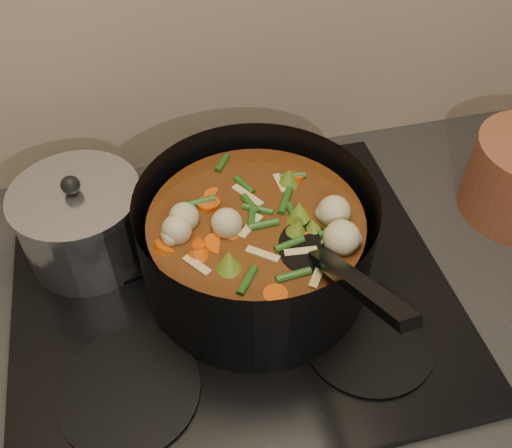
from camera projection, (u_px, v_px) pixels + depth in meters
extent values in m
cube|color=brown|center=(239.00, 431.00, 1.19)|extent=(2.60, 0.60, 0.86)
cube|color=black|center=(233.00, 304.00, 0.86)|extent=(2.64, 0.64, 0.05)
cube|color=black|center=(232.00, 290.00, 0.84)|extent=(0.62, 0.54, 0.02)
cylinder|color=black|center=(129.00, 390.00, 0.71)|extent=(0.18, 0.18, 0.01)
cylinder|color=black|center=(368.00, 337.00, 0.77)|extent=(0.18, 0.18, 0.01)
cylinder|color=black|center=(114.00, 240.00, 0.89)|extent=(0.18, 0.18, 0.01)
cylinder|color=black|center=(310.00, 205.00, 0.94)|extent=(0.18, 0.18, 0.01)
cylinder|color=black|center=(256.00, 240.00, 0.78)|extent=(0.34, 0.34, 0.16)
cylinder|color=black|center=(256.00, 274.00, 0.84)|extent=(0.31, 0.31, 0.01)
cylinder|color=#5A2A0F|center=(256.00, 247.00, 0.79)|extent=(0.29, 0.29, 0.11)
cylinder|color=#DB620A|center=(287.00, 215.00, 0.76)|extent=(0.03, 0.03, 0.03)
cylinder|color=#DB620A|center=(273.00, 184.00, 0.81)|extent=(0.04, 0.04, 0.03)
cylinder|color=#DB620A|center=(208.00, 177.00, 0.82)|extent=(0.05, 0.04, 0.03)
cylinder|color=#DB620A|center=(211.00, 224.00, 0.75)|extent=(0.03, 0.04, 0.03)
cylinder|color=#DB620A|center=(221.00, 270.00, 0.70)|extent=(0.04, 0.04, 0.03)
cylinder|color=#DB620A|center=(273.00, 242.00, 0.73)|extent=(0.05, 0.05, 0.03)
cylinder|color=#DB620A|center=(314.00, 223.00, 0.75)|extent=(0.04, 0.04, 0.03)
cylinder|color=#DB620A|center=(301.00, 176.00, 0.82)|extent=(0.04, 0.03, 0.03)
cylinder|color=#DB620A|center=(240.00, 192.00, 0.79)|extent=(0.04, 0.05, 0.03)
cylinder|color=#DB620A|center=(188.00, 211.00, 0.77)|extent=(0.04, 0.04, 0.03)
sphere|color=tan|center=(305.00, 205.00, 0.76)|extent=(0.04, 0.04, 0.04)
sphere|color=tan|center=(242.00, 180.00, 0.79)|extent=(0.04, 0.04, 0.04)
sphere|color=tan|center=(207.00, 227.00, 0.73)|extent=(0.04, 0.04, 0.04)
sphere|color=tan|center=(278.00, 249.00, 0.70)|extent=(0.04, 0.04, 0.04)
sphere|color=tan|center=(301.00, 197.00, 0.77)|extent=(0.04, 0.04, 0.04)
cone|color=olive|center=(240.00, 270.00, 0.69)|extent=(0.04, 0.04, 0.04)
cone|color=olive|center=(323.00, 235.00, 0.73)|extent=(0.04, 0.04, 0.04)
cone|color=olive|center=(289.00, 176.00, 0.80)|extent=(0.04, 0.04, 0.04)
cone|color=olive|center=(205.00, 187.00, 0.79)|extent=(0.04, 0.04, 0.04)
cone|color=olive|center=(201.00, 252.00, 0.71)|extent=(0.04, 0.04, 0.04)
cone|color=olive|center=(297.00, 261.00, 0.70)|extent=(0.04, 0.04, 0.04)
cylinder|color=#204E16|center=(275.00, 196.00, 0.78)|extent=(0.01, 0.04, 0.01)
cylinder|color=#204E16|center=(241.00, 164.00, 0.83)|extent=(0.04, 0.03, 0.01)
cylinder|color=#204E16|center=(203.00, 191.00, 0.79)|extent=(0.04, 0.02, 0.01)
cylinder|color=#204E16|center=(204.00, 223.00, 0.74)|extent=(0.03, 0.04, 0.01)
cylinder|color=#204E16|center=(233.00, 240.00, 0.73)|extent=(0.03, 0.04, 0.01)
cylinder|color=#204E16|center=(266.00, 284.00, 0.68)|extent=(0.04, 0.02, 0.01)
cylinder|color=#204E16|center=(311.00, 251.00, 0.71)|extent=(0.04, 0.04, 0.01)
cylinder|color=#204E16|center=(308.00, 215.00, 0.75)|extent=(0.01, 0.04, 0.01)
cylinder|color=#204E16|center=(280.00, 199.00, 0.78)|extent=(0.04, 0.03, 0.01)
cylinder|color=#204E16|center=(255.00, 163.00, 0.83)|extent=(0.04, 0.02, 0.01)
cylinder|color=#204E16|center=(211.00, 185.00, 0.80)|extent=(0.03, 0.04, 0.01)
cylinder|color=#204E16|center=(204.00, 217.00, 0.75)|extent=(0.03, 0.04, 0.01)
cylinder|color=#204E16|center=(228.00, 236.00, 0.73)|extent=(0.04, 0.02, 0.01)
cylinder|color=#204E16|center=(249.00, 284.00, 0.68)|extent=(0.04, 0.04, 0.01)
cylinder|color=#204E16|center=(302.00, 258.00, 0.70)|extent=(0.01, 0.04, 0.01)
cylinder|color=#204E16|center=(308.00, 222.00, 0.75)|extent=(0.04, 0.03, 0.01)
cube|color=tan|center=(201.00, 203.00, 0.77)|extent=(0.05, 0.01, 0.00)
cube|color=tan|center=(217.00, 254.00, 0.71)|extent=(0.02, 0.05, 0.00)
cube|color=tan|center=(292.00, 256.00, 0.71)|extent=(0.05, 0.03, 0.00)
cube|color=tan|center=(312.00, 206.00, 0.77)|extent=(0.04, 0.04, 0.00)
cube|color=tan|center=(256.00, 178.00, 0.81)|extent=(0.03, 0.05, 0.00)
cube|color=tan|center=(200.00, 205.00, 0.77)|extent=(0.05, 0.02, 0.00)
cube|color=tan|center=(219.00, 256.00, 0.71)|extent=(0.01, 0.05, 0.00)
ellipsoid|color=black|center=(305.00, 247.00, 0.72)|extent=(0.09, 0.10, 0.01)
cube|color=black|center=(357.00, 284.00, 0.61)|extent=(0.04, 0.19, 0.12)
cylinder|color=silver|center=(84.00, 226.00, 0.84)|extent=(0.18, 0.18, 0.11)
cylinder|color=silver|center=(74.00, 196.00, 0.79)|extent=(0.18, 0.18, 0.01)
sphere|color=black|center=(70.00, 185.00, 0.78)|extent=(0.03, 0.03, 0.03)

